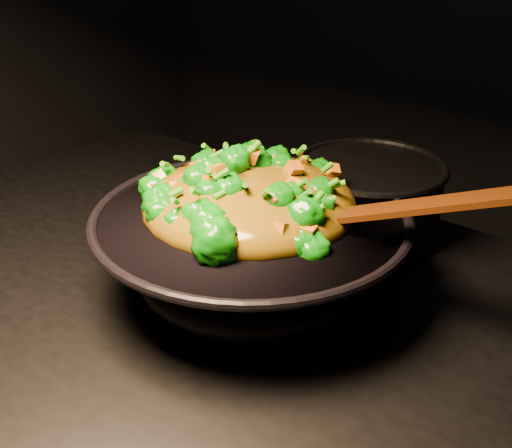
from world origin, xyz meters
The scene contains 4 objects.
wok centered at (0.06, 0.09, 0.96)m, with size 0.40×0.40×0.11m, color black, non-canonical shape.
stir_fry centered at (0.04, 0.11, 1.06)m, with size 0.28×0.28×0.10m, color #0C6507, non-canonical shape.
spatula centered at (0.24, 0.14, 1.06)m, with size 0.28×0.04×0.01m, color #371206.
back_pot centered at (0.10, 0.32, 0.96)m, with size 0.22×0.22×0.12m, color black.
Camera 1 is at (0.53, -0.48, 1.38)m, focal length 45.00 mm.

